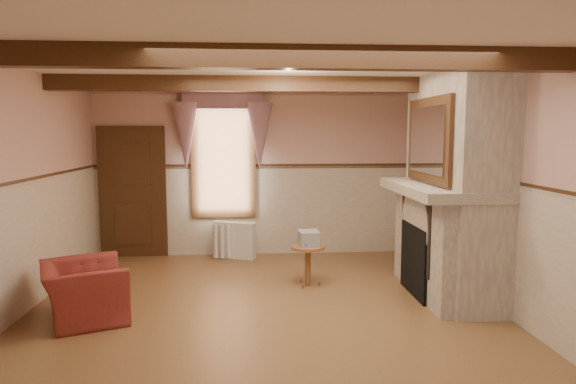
{
  "coord_description": "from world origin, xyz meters",
  "views": [
    {
      "loc": [
        -0.13,
        -5.66,
        2.06
      ],
      "look_at": [
        0.33,
        0.8,
        1.31
      ],
      "focal_mm": 32.0,
      "sensor_mm": 36.0,
      "label": 1
    }
  ],
  "objects": [
    {
      "name": "floor",
      "position": [
        0.0,
        0.0,
        0.0
      ],
      "size": [
        5.5,
        6.0,
        0.01
      ],
      "primitive_type": "cube",
      "color": "brown",
      "rests_on": "ground"
    },
    {
      "name": "ceiling",
      "position": [
        0.0,
        0.0,
        2.8
      ],
      "size": [
        5.5,
        6.0,
        0.01
      ],
      "primitive_type": "cube",
      "color": "silver",
      "rests_on": "wall_back"
    },
    {
      "name": "wall_back",
      "position": [
        0.0,
        3.0,
        1.4
      ],
      "size": [
        5.5,
        0.02,
        2.8
      ],
      "primitive_type": "cube",
      "color": "tan",
      "rests_on": "floor"
    },
    {
      "name": "wall_front",
      "position": [
        0.0,
        -3.0,
        1.4
      ],
      "size": [
        5.5,
        0.02,
        2.8
      ],
      "primitive_type": "cube",
      "color": "tan",
      "rests_on": "floor"
    },
    {
      "name": "wall_left",
      "position": [
        -2.75,
        0.0,
        1.4
      ],
      "size": [
        0.02,
        6.0,
        2.8
      ],
      "primitive_type": "cube",
      "color": "tan",
      "rests_on": "floor"
    },
    {
      "name": "wall_right",
      "position": [
        2.75,
        0.0,
        1.4
      ],
      "size": [
        0.02,
        6.0,
        2.8
      ],
      "primitive_type": "cube",
      "color": "tan",
      "rests_on": "floor"
    },
    {
      "name": "wainscot",
      "position": [
        0.0,
        0.0,
        0.75
      ],
      "size": [
        5.5,
        6.0,
        1.5
      ],
      "primitive_type": null,
      "color": "beige",
      "rests_on": "floor"
    },
    {
      "name": "chair_rail",
      "position": [
        0.0,
        0.0,
        1.5
      ],
      "size": [
        5.5,
        6.0,
        0.08
      ],
      "primitive_type": null,
      "color": "black",
      "rests_on": "wainscot"
    },
    {
      "name": "firebox",
      "position": [
        2.0,
        0.6,
        0.45
      ],
      "size": [
        0.2,
        0.95,
        0.9
      ],
      "primitive_type": "cube",
      "color": "black",
      "rests_on": "floor"
    },
    {
      "name": "armchair",
      "position": [
        -1.99,
        -0.01,
        0.32
      ],
      "size": [
        1.16,
        1.23,
        0.64
      ],
      "primitive_type": "imported",
      "rotation": [
        0.0,
        0.0,
        1.96
      ],
      "color": "maroon",
      "rests_on": "floor"
    },
    {
      "name": "side_table",
      "position": [
        0.62,
        1.08,
        0.28
      ],
      "size": [
        0.61,
        0.61,
        0.55
      ],
      "primitive_type": "cylinder",
      "rotation": [
        0.0,
        0.0,
        -0.39
      ],
      "color": "brown",
      "rests_on": "floor"
    },
    {
      "name": "book_stack",
      "position": [
        0.63,
        1.09,
        0.65
      ],
      "size": [
        0.29,
        0.34,
        0.2
      ],
      "primitive_type": "cube",
      "rotation": [
        0.0,
        0.0,
        0.1
      ],
      "color": "#B7AD8C",
      "rests_on": "side_table"
    },
    {
      "name": "radiator",
      "position": [
        -0.42,
        2.7,
        0.3
      ],
      "size": [
        0.72,
        0.41,
        0.6
      ],
      "primitive_type": "cube",
      "rotation": [
        0.0,
        0.0,
        -0.36
      ],
      "color": "silver",
      "rests_on": "floor"
    },
    {
      "name": "bowl",
      "position": [
        2.24,
        0.43,
        1.46
      ],
      "size": [
        0.35,
        0.35,
        0.09
      ],
      "primitive_type": "imported",
      "color": "brown",
      "rests_on": "mantel"
    },
    {
      "name": "mantel_clock",
      "position": [
        2.24,
        1.3,
        1.52
      ],
      "size": [
        0.14,
        0.24,
        0.2
      ],
      "primitive_type": "cube",
      "color": "black",
      "rests_on": "mantel"
    },
    {
      "name": "oil_lamp",
      "position": [
        2.24,
        0.94,
        1.56
      ],
      "size": [
        0.11,
        0.11,
        0.28
      ],
      "primitive_type": "cylinder",
      "color": "gold",
      "rests_on": "mantel"
    },
    {
      "name": "candle_red",
      "position": [
        2.24,
        0.09,
        1.5
      ],
      "size": [
        0.06,
        0.06,
        0.16
      ],
      "primitive_type": "cylinder",
      "color": "maroon",
      "rests_on": "mantel"
    },
    {
      "name": "jar_yellow",
      "position": [
        2.24,
        0.09,
        1.48
      ],
      "size": [
        0.06,
        0.06,
        0.12
      ],
      "primitive_type": "cylinder",
      "color": "gold",
      "rests_on": "mantel"
    },
    {
      "name": "fireplace",
      "position": [
        2.42,
        0.6,
        1.4
      ],
      "size": [
        0.85,
        2.0,
        2.8
      ],
      "primitive_type": "cube",
      "color": "gray",
      "rests_on": "floor"
    },
    {
      "name": "mantel",
      "position": [
        2.24,
        0.6,
        1.36
      ],
      "size": [
        1.05,
        2.05,
        0.12
      ],
      "primitive_type": "cube",
      "color": "gray",
      "rests_on": "fireplace"
    },
    {
      "name": "overmantel_mirror",
      "position": [
        2.06,
        0.6,
        1.97
      ],
      "size": [
        0.06,
        1.44,
        1.04
      ],
      "primitive_type": "cube",
      "color": "silver",
      "rests_on": "fireplace"
    },
    {
      "name": "door",
      "position": [
        -2.1,
        2.94,
        1.05
      ],
      "size": [
        1.1,
        0.1,
        2.1
      ],
      "primitive_type": "cube",
      "color": "black",
      "rests_on": "floor"
    },
    {
      "name": "window",
      "position": [
        -0.6,
        2.97,
        1.65
      ],
      "size": [
        1.06,
        0.08,
        2.02
      ],
      "primitive_type": "cube",
      "color": "white",
      "rests_on": "wall_back"
    },
    {
      "name": "window_drapes",
      "position": [
        -0.6,
        2.88,
        2.25
      ],
      "size": [
        1.3,
        0.14,
        1.4
      ],
      "primitive_type": "cube",
      "color": "gray",
      "rests_on": "wall_back"
    },
    {
      "name": "ceiling_beam_front",
      "position": [
        0.0,
        -1.2,
        2.7
      ],
      "size": [
        5.5,
        0.18,
        0.2
      ],
      "primitive_type": "cube",
      "color": "black",
      "rests_on": "ceiling"
    },
    {
      "name": "ceiling_beam_back",
      "position": [
        0.0,
        1.2,
        2.7
      ],
      "size": [
        5.5,
        0.18,
        0.2
      ],
      "primitive_type": "cube",
      "color": "black",
      "rests_on": "ceiling"
    }
  ]
}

